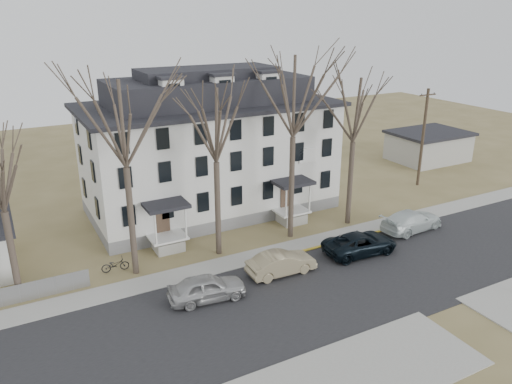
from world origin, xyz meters
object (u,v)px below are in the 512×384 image
car_white (412,221)px  bicycle_left (115,265)px  tree_mid_left (215,120)px  boarding_house (210,149)px  utility_pole_far (423,137)px  tree_center (294,91)px  car_navy (360,244)px  car_silver (207,288)px  tree_mid_right (355,105)px  tree_far_left (122,118)px  car_tan (281,264)px

car_white → bicycle_left: car_white is taller
tree_mid_left → boarding_house: bearing=69.8°
utility_pole_far → bicycle_left: size_ratio=5.28×
tree_center → car_white: 14.09m
tree_mid_left → car_navy: bearing=-28.6°
car_white → tree_center: bearing=63.7°
boarding_house → car_silver: size_ratio=4.47×
tree_center → car_navy: 11.74m
tree_mid_right → tree_far_left: bearing=180.0°
tree_mid_right → car_navy: size_ratio=2.35×
car_tan → car_navy: (6.44, -0.11, -0.01)m
tree_far_left → tree_mid_right: 17.52m
tree_center → tree_mid_right: size_ratio=1.15×
boarding_house → tree_far_left: (-9.00, -8.15, 4.96)m
car_silver → bicycle_left: bearing=40.2°
boarding_house → utility_pole_far: 20.88m
car_silver → bicycle_left: size_ratio=2.58×
tree_mid_right → bicycle_left: tree_mid_right is taller
boarding_house → car_tan: (-0.64, -12.85, -4.62)m
tree_mid_right → car_silver: 17.88m
utility_pole_far → car_silver: (-26.64, -9.48, -4.11)m
car_navy → bicycle_left: 16.90m
car_silver → car_tan: size_ratio=1.00×
car_silver → car_white: (18.08, 1.70, 0.00)m
tree_mid_left → car_white: 17.71m
boarding_house → bicycle_left: bearing=-144.0°
boarding_house → car_navy: size_ratio=3.83×
tree_center → tree_mid_right: (5.50, 0.00, -1.48)m
tree_mid_right → car_tan: (-9.14, -4.69, -8.84)m
tree_center → car_navy: size_ratio=2.71×
tree_far_left → car_tan: size_ratio=2.96×
tree_far_left → car_tan: (8.36, -4.69, -9.58)m
boarding_house → utility_pole_far: bearing=-10.9°
car_white → car_tan: bearing=90.6°
car_navy → car_white: car_white is taller
car_white → tree_mid_right: bearing=39.4°
tree_mid_right → utility_pole_far: tree_mid_right is taller
tree_mid_left → tree_mid_right: bearing=0.0°
tree_far_left → car_navy: (14.81, -4.81, -9.59)m
boarding_house → tree_mid_right: (8.50, -8.15, 4.22)m
boarding_house → tree_mid_right: bearing=-43.8°
tree_far_left → car_white: 23.29m
tree_far_left → car_navy: tree_far_left is taller
boarding_house → car_white: 17.36m
boarding_house → tree_center: (3.00, -8.15, 5.71)m
tree_far_left → utility_pole_far: (29.50, 4.20, -5.44)m
tree_center → tree_mid_right: bearing=0.0°
tree_center → bicycle_left: size_ratio=8.16×
car_tan → tree_mid_right: bearing=-61.5°
boarding_house → tree_far_left: tree_far_left is taller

